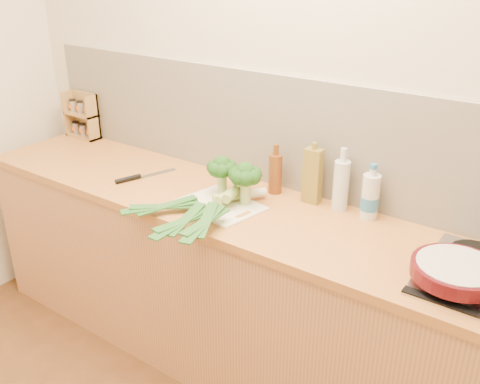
# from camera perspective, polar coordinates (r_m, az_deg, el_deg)

# --- Properties ---
(room_shell) EXTENTS (3.50, 3.50, 3.50)m
(room_shell) POSITION_cam_1_polar(r_m,az_deg,el_deg) (2.49, 5.92, 5.98)
(room_shell) COLOR beige
(room_shell) RESTS_ON ground
(counter) EXTENTS (3.20, 0.62, 0.90)m
(counter) POSITION_cam_1_polar(r_m,az_deg,el_deg) (2.59, 1.96, -10.98)
(counter) COLOR tan
(counter) RESTS_ON ground
(chopping_board) EXTENTS (0.40, 0.33, 0.01)m
(chopping_board) POSITION_cam_1_polar(r_m,az_deg,el_deg) (2.40, -2.07, -1.41)
(chopping_board) COLOR white
(chopping_board) RESTS_ON counter
(broccoli_left) EXTENTS (0.14, 0.14, 0.19)m
(broccoli_left) POSITION_cam_1_polar(r_m,az_deg,el_deg) (2.45, -1.95, 2.56)
(broccoli_left) COLOR #A2BF6F
(broccoli_left) RESTS_ON chopping_board
(broccoli_right) EXTENTS (0.15, 0.15, 0.20)m
(broccoli_right) POSITION_cam_1_polar(r_m,az_deg,el_deg) (2.35, 0.57, 1.76)
(broccoli_right) COLOR #A2BF6F
(broccoli_right) RESTS_ON chopping_board
(leek_front) EXTENTS (0.42, 0.57, 0.04)m
(leek_front) POSITION_cam_1_polar(r_m,az_deg,el_deg) (2.39, -3.05, -0.79)
(leek_front) COLOR white
(leek_front) RESTS_ON chopping_board
(leek_mid) EXTENTS (0.10, 0.69, 0.04)m
(leek_mid) POSITION_cam_1_polar(r_m,az_deg,el_deg) (2.34, -2.32, -0.91)
(leek_mid) COLOR white
(leek_mid) RESTS_ON chopping_board
(leek_back) EXTENTS (0.22, 0.65, 0.04)m
(leek_back) POSITION_cam_1_polar(r_m,az_deg,el_deg) (2.30, -1.57, -0.84)
(leek_back) COLOR white
(leek_back) RESTS_ON chopping_board
(chefs_knife) EXTENTS (0.14, 0.33, 0.02)m
(chefs_knife) POSITION_cam_1_polar(r_m,az_deg,el_deg) (2.73, -11.07, 1.53)
(chefs_knife) COLOR silver
(chefs_knife) RESTS_ON counter
(skillet) EXTENTS (0.42, 0.30, 0.05)m
(skillet) POSITION_cam_1_polar(r_m,az_deg,el_deg) (1.96, 22.18, -7.81)
(skillet) COLOR #4D0C13
(skillet) RESTS_ON gas_hob
(spice_rack) EXTENTS (0.23, 0.09, 0.28)m
(spice_rack) POSITION_cam_1_polar(r_m,az_deg,el_deg) (3.42, -16.37, 7.61)
(spice_rack) COLOR tan
(spice_rack) RESTS_ON counter
(oil_tin) EXTENTS (0.08, 0.05, 0.29)m
(oil_tin) POSITION_cam_1_polar(r_m,az_deg,el_deg) (2.41, 7.75, 1.75)
(oil_tin) COLOR olive
(oil_tin) RESTS_ON counter
(glass_bottle) EXTENTS (0.07, 0.07, 0.29)m
(glass_bottle) POSITION_cam_1_polar(r_m,az_deg,el_deg) (2.37, 10.72, 0.79)
(glass_bottle) COLOR silver
(glass_bottle) RESTS_ON counter
(amber_bottle) EXTENTS (0.06, 0.06, 0.24)m
(amber_bottle) POSITION_cam_1_polar(r_m,az_deg,el_deg) (2.51, 3.79, 2.06)
(amber_bottle) COLOR brown
(amber_bottle) RESTS_ON counter
(water_bottle) EXTENTS (0.08, 0.08, 0.23)m
(water_bottle) POSITION_cam_1_polar(r_m,az_deg,el_deg) (2.33, 13.71, -0.60)
(water_bottle) COLOR silver
(water_bottle) RESTS_ON counter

